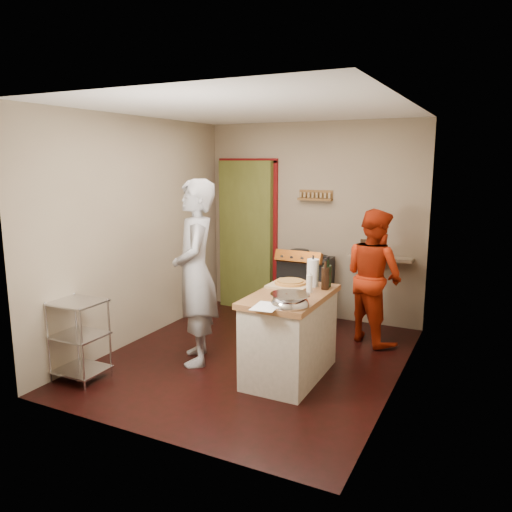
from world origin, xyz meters
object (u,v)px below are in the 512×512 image
Objects in this scene: island at (291,332)px; person_red at (374,276)px; stove at (306,289)px; wire_shelving at (79,336)px; person_stripe at (195,273)px.

person_red is (0.48, 1.35, 0.33)m from island.
stove is 2.94m from wire_shelving.
stove is at bearing 128.51° from person_stripe.
wire_shelving is at bearing -151.73° from island.
person_stripe reaches higher than person_red.
island reaches higher than stove.
island is 0.78× the size of person_red.
stove is 1.72m from island.
wire_shelving is 3.27m from person_red.
person_stripe is at bearing 49.29° from wire_shelving.
person_red reaches higher than wire_shelving.
stove is 1.26× the size of wire_shelving.
person_red is (1.52, 1.43, -0.18)m from person_stripe.
person_stripe reaches higher than wire_shelving.
stove is at bearing 16.70° from person_red.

